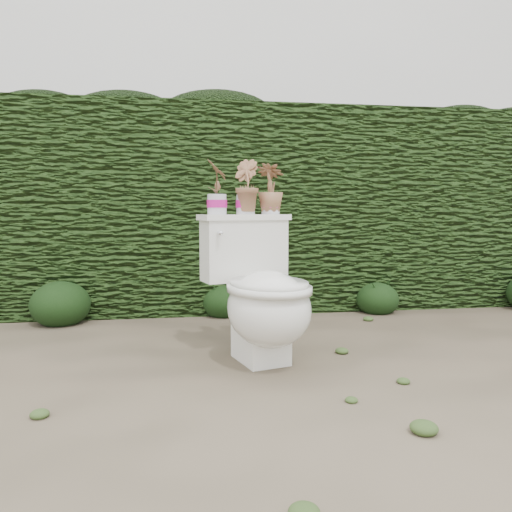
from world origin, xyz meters
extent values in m
plane|color=#72644E|center=(0.00, 0.00, 0.00)|extent=(60.00, 60.00, 0.00)
cube|color=#2C4A18|center=(0.00, 1.60, 0.80)|extent=(8.00, 1.00, 1.60)
cube|color=silver|center=(0.60, 6.00, 2.00)|extent=(8.00, 3.50, 4.00)
cube|color=silver|center=(0.04, -0.05, 0.10)|extent=(0.29, 0.35, 0.20)
ellipsoid|color=silver|center=(0.07, -0.15, 0.30)|extent=(0.53, 0.60, 0.39)
cube|color=silver|center=(-0.01, 0.16, 0.57)|extent=(0.50, 0.29, 0.34)
cube|color=silver|center=(-0.01, 0.16, 0.76)|extent=(0.53, 0.32, 0.03)
cylinder|color=silver|center=(-0.17, 0.02, 0.68)|extent=(0.03, 0.06, 0.02)
sphere|color=silver|center=(-0.16, -0.01, 0.68)|extent=(0.03, 0.03, 0.03)
imported|color=#3E7825|center=(-0.17, 0.12, 0.92)|extent=(0.11, 0.15, 0.28)
imported|color=#3E7825|center=(0.00, 0.16, 0.92)|extent=(0.18, 0.20, 0.30)
imported|color=#3E7825|center=(0.14, 0.21, 0.91)|extent=(0.20, 0.20, 0.27)
ellipsoid|color=black|center=(-1.21, 1.03, 0.17)|extent=(0.41, 0.41, 0.33)
ellipsoid|color=black|center=(-0.04, 1.12, 0.13)|extent=(0.33, 0.33, 0.26)
ellipsoid|color=black|center=(1.16, 1.06, 0.13)|extent=(0.33, 0.33, 0.26)
camera|label=1|loc=(-0.38, -2.61, 0.80)|focal=35.00mm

